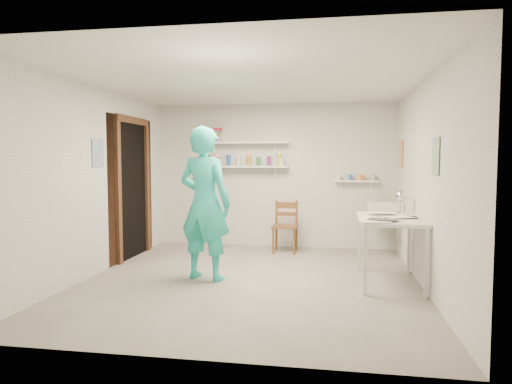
% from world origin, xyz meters
% --- Properties ---
extents(floor, '(4.00, 4.50, 0.02)m').
position_xyz_m(floor, '(0.00, 0.00, -0.01)').
color(floor, slate).
rests_on(floor, ground).
extents(ceiling, '(4.00, 4.50, 0.02)m').
position_xyz_m(ceiling, '(0.00, 0.00, 2.41)').
color(ceiling, silver).
rests_on(ceiling, wall_back).
extents(wall_back, '(4.00, 0.02, 2.40)m').
position_xyz_m(wall_back, '(0.00, 2.26, 1.20)').
color(wall_back, silver).
rests_on(wall_back, ground).
extents(wall_front, '(4.00, 0.02, 2.40)m').
position_xyz_m(wall_front, '(0.00, -2.26, 1.20)').
color(wall_front, silver).
rests_on(wall_front, ground).
extents(wall_left, '(0.02, 4.50, 2.40)m').
position_xyz_m(wall_left, '(-2.01, 0.00, 1.20)').
color(wall_left, silver).
rests_on(wall_left, ground).
extents(wall_right, '(0.02, 4.50, 2.40)m').
position_xyz_m(wall_right, '(2.01, 0.00, 1.20)').
color(wall_right, silver).
rests_on(wall_right, ground).
extents(doorway_recess, '(0.02, 0.90, 2.00)m').
position_xyz_m(doorway_recess, '(-1.99, 1.05, 1.00)').
color(doorway_recess, black).
rests_on(doorway_recess, wall_left).
extents(corridor_box, '(1.40, 1.50, 2.10)m').
position_xyz_m(corridor_box, '(-2.70, 1.05, 1.05)').
color(corridor_box, brown).
rests_on(corridor_box, ground).
extents(door_lintel, '(0.06, 1.05, 0.10)m').
position_xyz_m(door_lintel, '(-1.97, 1.05, 2.05)').
color(door_lintel, brown).
rests_on(door_lintel, wall_left).
extents(door_jamb_near, '(0.06, 0.10, 2.00)m').
position_xyz_m(door_jamb_near, '(-1.97, 0.55, 1.00)').
color(door_jamb_near, brown).
rests_on(door_jamb_near, ground).
extents(door_jamb_far, '(0.06, 0.10, 2.00)m').
position_xyz_m(door_jamb_far, '(-1.97, 1.55, 1.00)').
color(door_jamb_far, brown).
rests_on(door_jamb_far, ground).
extents(shelf_lower, '(1.50, 0.22, 0.03)m').
position_xyz_m(shelf_lower, '(-0.50, 2.13, 1.35)').
color(shelf_lower, white).
rests_on(shelf_lower, wall_back).
extents(shelf_upper, '(1.50, 0.22, 0.03)m').
position_xyz_m(shelf_upper, '(-0.50, 2.13, 1.75)').
color(shelf_upper, white).
rests_on(shelf_upper, wall_back).
extents(ledge_shelf, '(0.70, 0.14, 0.03)m').
position_xyz_m(ledge_shelf, '(1.35, 2.17, 1.12)').
color(ledge_shelf, white).
rests_on(ledge_shelf, wall_back).
extents(poster_left, '(0.01, 0.28, 0.36)m').
position_xyz_m(poster_left, '(-1.99, 0.05, 1.55)').
color(poster_left, '#334C7F').
rests_on(poster_left, wall_left).
extents(poster_right_a, '(0.01, 0.34, 0.42)m').
position_xyz_m(poster_right_a, '(1.99, 1.80, 1.55)').
color(poster_right_a, '#995933').
rests_on(poster_right_a, wall_right).
extents(poster_right_b, '(0.01, 0.30, 0.38)m').
position_xyz_m(poster_right_b, '(1.99, -0.55, 1.50)').
color(poster_right_b, '#3F724C').
rests_on(poster_right_b, wall_right).
extents(belfast_sink, '(0.48, 0.60, 0.30)m').
position_xyz_m(belfast_sink, '(1.75, 1.70, 0.70)').
color(belfast_sink, white).
rests_on(belfast_sink, wall_right).
extents(man, '(0.77, 0.61, 1.87)m').
position_xyz_m(man, '(-0.56, -0.03, 0.93)').
color(man, '#27C5B5').
rests_on(man, ground).
extents(wall_clock, '(0.33, 0.12, 0.34)m').
position_xyz_m(wall_clock, '(-0.62, 0.18, 1.24)').
color(wall_clock, beige).
rests_on(wall_clock, man).
extents(wooden_chair, '(0.40, 0.38, 0.83)m').
position_xyz_m(wooden_chair, '(0.24, 1.75, 0.41)').
color(wooden_chair, brown).
rests_on(wooden_chair, ground).
extents(work_table, '(0.71, 1.18, 0.79)m').
position_xyz_m(work_table, '(1.64, 0.14, 0.39)').
color(work_table, silver).
rests_on(work_table, ground).
extents(desk_lamp, '(0.15, 0.15, 0.15)m').
position_xyz_m(desk_lamp, '(1.83, 0.61, 1.01)').
color(desk_lamp, silver).
rests_on(desk_lamp, work_table).
extents(spray_cans, '(1.29, 0.06, 0.17)m').
position_xyz_m(spray_cans, '(-0.50, 2.13, 1.45)').
color(spray_cans, black).
rests_on(spray_cans, shelf_lower).
extents(book_stack, '(0.32, 0.14, 0.22)m').
position_xyz_m(book_stack, '(-1.03, 2.13, 1.88)').
color(book_stack, red).
rests_on(book_stack, shelf_upper).
extents(ledge_pots, '(0.48, 0.07, 0.09)m').
position_xyz_m(ledge_pots, '(1.35, 2.17, 1.18)').
color(ledge_pots, silver).
rests_on(ledge_pots, ledge_shelf).
extents(papers, '(0.30, 0.22, 0.03)m').
position_xyz_m(papers, '(1.64, 0.14, 0.80)').
color(papers, silver).
rests_on(papers, work_table).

